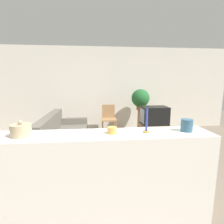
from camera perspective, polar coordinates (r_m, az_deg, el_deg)
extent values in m
plane|color=#756656|center=(2.89, -3.45, -23.85)|extent=(14.00, 14.00, 0.00)
cube|color=beige|center=(5.84, -5.02, 7.43)|extent=(9.00, 0.06, 2.70)
cube|color=#605B51|center=(4.20, -14.72, -9.71)|extent=(0.89, 2.02, 0.43)
cube|color=#605B51|center=(4.15, -19.73, -4.06)|extent=(0.20, 2.02, 0.43)
cube|color=#605B51|center=(3.32, -17.27, -13.70)|extent=(0.89, 0.16, 0.60)
cube|color=#605B51|center=(5.06, -13.16, -5.26)|extent=(0.89, 0.16, 0.60)
cube|color=#9E754C|center=(4.72, 13.48, -6.91)|extent=(0.72, 0.48, 0.52)
cube|color=black|center=(4.61, 13.73, -1.10)|extent=(0.64, 0.46, 0.46)
cube|color=#939EB2|center=(4.51, 9.82, -1.20)|extent=(0.02, 0.38, 0.36)
cube|color=#9E754C|center=(5.35, -1.01, -2.45)|extent=(0.44, 0.44, 0.04)
cube|color=#9E754C|center=(5.50, -1.19, 0.30)|extent=(0.40, 0.04, 0.41)
cylinder|color=#9E754C|center=(5.21, -2.92, -5.49)|extent=(0.04, 0.04, 0.44)
cylinder|color=#9E754C|center=(5.24, 1.25, -5.39)|extent=(0.04, 0.04, 0.44)
cylinder|color=#9E754C|center=(5.58, -3.12, -4.45)|extent=(0.04, 0.04, 0.44)
cylinder|color=#9E754C|center=(5.61, 0.77, -4.36)|extent=(0.04, 0.04, 0.44)
cylinder|color=#9E754C|center=(5.65, 9.07, -2.86)|extent=(0.15, 0.15, 0.73)
cylinder|color=#8E5B3D|center=(5.57, 9.19, 1.42)|extent=(0.24, 0.24, 0.12)
sphere|color=#23602D|center=(5.53, 9.28, 4.49)|extent=(0.56, 0.56, 0.56)
cube|color=white|center=(2.11, -2.89, -20.89)|extent=(2.41, 0.44, 1.05)
cylinder|color=tan|center=(2.02, -27.58, -5.32)|extent=(0.20, 0.20, 0.13)
sphere|color=tan|center=(2.01, -27.78, -2.96)|extent=(0.05, 0.05, 0.05)
cylinder|color=gold|center=(1.90, -0.02, -5.98)|extent=(0.10, 0.10, 0.07)
cylinder|color=#B7933D|center=(1.98, 11.13, -6.30)|extent=(0.07, 0.07, 0.02)
cylinder|color=#2D3D9E|center=(1.94, 11.26, -2.51)|extent=(0.02, 0.02, 0.25)
cylinder|color=#335B75|center=(2.14, 23.21, -4.02)|extent=(0.13, 0.13, 0.14)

